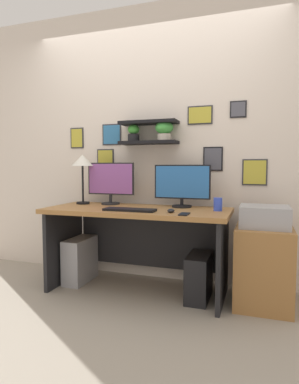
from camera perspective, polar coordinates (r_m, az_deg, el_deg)
The scene contains 14 objects.
ground_plane at distance 3.11m, azimuth -2.13°, elevation -16.70°, with size 8.00×8.00×0.00m, color gray.
back_wall_assembly at distance 3.32m, azimuth 0.55°, elevation 8.45°, with size 4.40×0.24×2.70m.
desk at distance 3.01m, azimuth -1.79°, elevation -6.70°, with size 1.62×0.68×0.75m.
monitor_left at distance 3.24m, azimuth -6.72°, elevation 1.78°, with size 0.48×0.18×0.41m.
monitor_right at distance 3.01m, azimuth 5.66°, elevation 1.27°, with size 0.51×0.18×0.39m.
keyboard at distance 2.76m, azimuth -3.44°, elevation -3.08°, with size 0.44×0.14×0.02m, color black.
computer_mouse at distance 2.66m, azimuth 3.73°, elevation -3.25°, with size 0.06×0.09×0.03m, color black.
desk_lamp at distance 3.32m, azimuth -11.52°, elevation 4.83°, with size 0.21×0.21×0.49m.
cell_phone at distance 2.55m, azimuth 6.02°, elevation -3.83°, with size 0.07×0.14×0.01m, color black.
water_cup at distance 2.81m, azimuth 11.75°, elevation -2.09°, with size 0.07×0.07×0.11m, color blue.
drawer_cabinet at distance 2.87m, azimuth 19.09°, elevation -12.05°, with size 0.44×0.50×0.64m, color #9E6B38.
printer at distance 2.78m, azimuth 19.30°, elevation -4.04°, with size 0.38×0.34×0.17m, color #9E9EA3.
computer_tower_left at distance 3.34m, azimuth -11.91°, elevation -11.41°, with size 0.18×0.40×0.43m, color #99999E.
computer_tower_right at distance 2.90m, azimuth 8.57°, elevation -14.28°, with size 0.18×0.40×0.38m, color black.
Camera 1 is at (1.03, -2.71, 1.12)m, focal length 30.83 mm.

